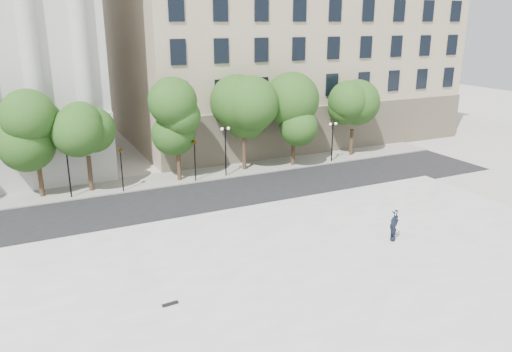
# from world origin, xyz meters

# --- Properties ---
(ground) EXTENTS (160.00, 160.00, 0.00)m
(ground) POSITION_xyz_m (0.00, 0.00, 0.00)
(ground) COLOR beige
(ground) RESTS_ON ground
(plaza) EXTENTS (44.00, 22.00, 0.45)m
(plaza) POSITION_xyz_m (0.00, 3.00, 0.23)
(plaza) COLOR white
(plaza) RESTS_ON ground
(street) EXTENTS (60.00, 8.00, 0.02)m
(street) POSITION_xyz_m (0.00, 18.00, 0.01)
(street) COLOR black
(street) RESTS_ON ground
(far_sidewalk) EXTENTS (60.00, 4.00, 0.12)m
(far_sidewalk) POSITION_xyz_m (0.00, 24.00, 0.06)
(far_sidewalk) COLOR #A09D94
(far_sidewalk) RESTS_ON ground
(building_east) EXTENTS (36.00, 26.15, 23.00)m
(building_east) POSITION_xyz_m (20.00, 38.91, 11.14)
(building_east) COLOR tan
(building_east) RESTS_ON ground
(traffic_light_west) EXTENTS (0.91, 1.53, 4.12)m
(traffic_light_west) POSITION_xyz_m (-2.22, 22.30, 3.60)
(traffic_light_west) COLOR black
(traffic_light_west) RESTS_ON ground
(traffic_light_east) EXTENTS (0.51, 1.60, 4.13)m
(traffic_light_east) POSITION_xyz_m (3.93, 22.30, 3.62)
(traffic_light_east) COLOR black
(traffic_light_east) RESTS_ON ground
(person_lying) EXTENTS (1.35, 2.09, 0.53)m
(person_lying) POSITION_xyz_m (10.43, 4.73, 0.72)
(person_lying) COLOR black
(person_lying) RESTS_ON plaza
(skateboard) EXTENTS (0.79, 0.26, 0.08)m
(skateboard) POSITION_xyz_m (-3.81, 3.64, 0.49)
(skateboard) COLOR black
(skateboard) RESTS_ON plaza
(street_trees) EXTENTS (46.06, 5.18, 7.97)m
(street_trees) POSITION_xyz_m (1.23, 23.52, 5.17)
(street_trees) COLOR #382619
(street_trees) RESTS_ON ground
(lamp_posts) EXTENTS (35.80, 0.28, 4.50)m
(lamp_posts) POSITION_xyz_m (0.38, 22.60, 2.93)
(lamp_posts) COLOR black
(lamp_posts) RESTS_ON ground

